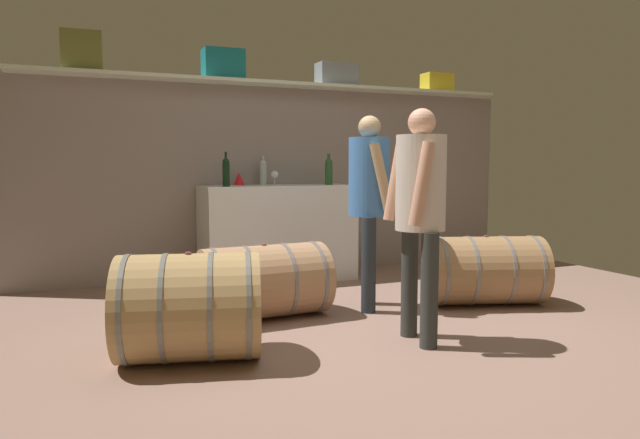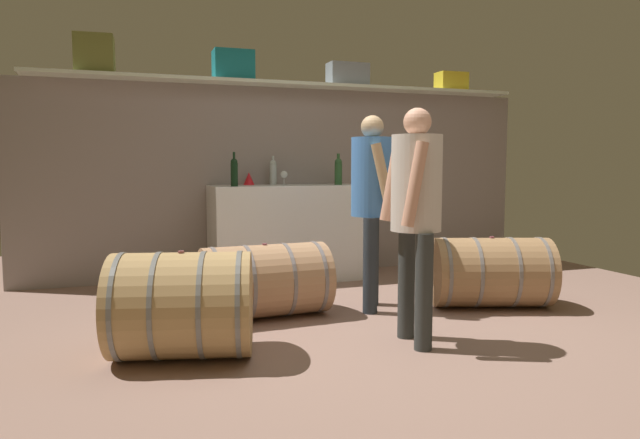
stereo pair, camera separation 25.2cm
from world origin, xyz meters
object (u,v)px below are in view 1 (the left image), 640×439
at_px(toolcase_grey, 337,75).
at_px(wine_bottle_green, 329,171).
at_px(toolcase_olive, 82,52).
at_px(wine_barrel_near, 264,281).
at_px(wine_bottle_dark, 226,172).
at_px(red_funnel, 239,179).
at_px(toolcase_yellow, 437,83).
at_px(wine_barrel_far, 485,270).
at_px(wine_barrel_flank, 189,307).
at_px(visitor_tasting, 370,191).
at_px(work_cabinet, 278,233).
at_px(wine_glass, 275,175).
at_px(toolcase_teal, 223,65).
at_px(winemaker_pouring, 420,200).
at_px(wine_bottle_clear, 263,172).

distance_m(toolcase_grey, wine_bottle_green, 1.07).
bearing_deg(toolcase_olive, wine_barrel_near, -48.90).
height_order(wine_bottle_dark, wine_bottle_green, wine_bottle_dark).
height_order(toolcase_grey, red_funnel, toolcase_grey).
distance_m(toolcase_yellow, wine_bottle_dark, 2.77).
relative_size(toolcase_yellow, wine_barrel_far, 0.31).
height_order(wine_bottle_dark, red_funnel, wine_bottle_dark).
relative_size(wine_bottle_green, wine_barrel_flank, 0.33).
bearing_deg(toolcase_grey, wine_bottle_green, -127.26).
distance_m(wine_barrel_near, visitor_tasting, 1.10).
height_order(wine_barrel_near, wine_barrel_flank, wine_barrel_flank).
height_order(work_cabinet, wine_barrel_far, work_cabinet).
bearing_deg(visitor_tasting, wine_glass, -140.53).
xyz_separation_m(toolcase_olive, wine_barrel_near, (1.19, -1.55, -1.87)).
distance_m(toolcase_teal, work_cabinet, 1.73).
relative_size(toolcase_yellow, winemaker_pouring, 0.22).
bearing_deg(wine_glass, toolcase_yellow, 4.15).
bearing_deg(wine_bottle_dark, toolcase_yellow, 8.18).
relative_size(wine_glass, wine_barrel_flank, 0.15).
relative_size(wine_barrel_far, visitor_tasting, 0.69).
bearing_deg(wine_barrel_far, toolcase_yellow, 86.52).
bearing_deg(toolcase_teal, winemaker_pouring, -74.67).
relative_size(red_funnel, wine_barrel_near, 0.13).
distance_m(toolcase_yellow, wine_glass, 2.26).
distance_m(toolcase_teal, wine_bottle_dark, 1.10).
distance_m(red_funnel, wine_barrel_near, 1.73).
bearing_deg(wine_barrel_flank, visitor_tasting, 38.65).
bearing_deg(wine_bottle_green, wine_glass, 166.31).
xyz_separation_m(wine_bottle_clear, visitor_tasting, (0.40, -1.57, -0.14)).
bearing_deg(toolcase_teal, wine_barrel_flank, -108.18).
height_order(wine_glass, wine_barrel_near, wine_glass).
bearing_deg(wine_barrel_far, wine_barrel_flank, -151.45).
bearing_deg(visitor_tasting, winemaker_pouring, 19.53).
distance_m(wine_barrel_flank, winemaker_pouring, 1.58).
bearing_deg(work_cabinet, wine_bottle_dark, -164.84).
height_order(work_cabinet, wine_barrel_near, work_cabinet).
bearing_deg(red_funnel, wine_barrel_flank, -111.85).
relative_size(wine_barrel_near, wine_barrel_far, 0.93).
bearing_deg(wine_bottle_clear, toolcase_olive, 179.27).
xyz_separation_m(toolcase_olive, toolcase_yellow, (3.75, 0.00, -0.07)).
distance_m(toolcase_olive, wine_glass, 2.07).
height_order(wine_bottle_dark, wine_barrel_far, wine_bottle_dark).
bearing_deg(wine_barrel_near, toolcase_teal, 83.67).
relative_size(red_funnel, wine_barrel_far, 0.12).
distance_m(toolcase_olive, wine_barrel_far, 3.99).
bearing_deg(wine_barrel_flank, toolcase_olive, 116.72).
relative_size(wine_bottle_clear, winemaker_pouring, 0.19).
xyz_separation_m(wine_barrel_far, visitor_tasting, (-0.94, 0.26, 0.66)).
distance_m(toolcase_grey, winemaker_pouring, 2.82).
height_order(toolcase_grey, wine_bottle_green, toolcase_grey).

